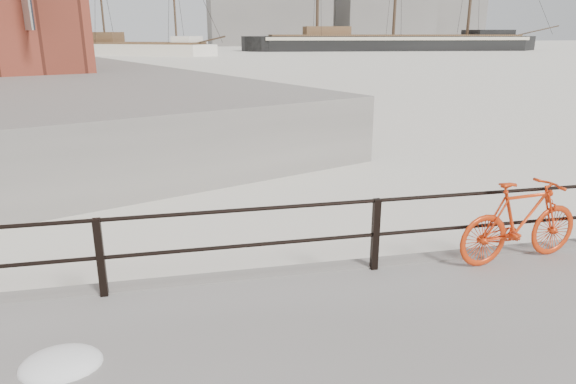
{
  "coord_description": "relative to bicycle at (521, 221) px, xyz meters",
  "views": [
    {
      "loc": [
        -5.99,
        -6.13,
        3.43
      ],
      "look_at": [
        -4.34,
        1.5,
        1.0
      ],
      "focal_mm": 32.0,
      "sensor_mm": 36.0,
      "label": 1
    }
  ],
  "objects": [
    {
      "name": "bicycle",
      "position": [
        0.0,
        0.0,
        0.0
      ],
      "size": [
        1.97,
        0.51,
        1.18
      ],
      "primitive_type": "imported",
      "rotation": [
        0.0,
        0.0,
        0.12
      ],
      "color": "red",
      "rests_on": "promenade"
    },
    {
      "name": "barque_black",
      "position": [
        37.97,
        92.72,
        -0.94
      ],
      "size": [
        68.62,
        28.51,
        37.29
      ],
      "primitive_type": null,
      "rotation": [
        0.0,
        0.0,
        -0.1
      ],
      "color": "black",
      "rests_on": "ground"
    },
    {
      "name": "schooner_mid",
      "position": [
        -9.49,
        80.88,
        -0.94
      ],
      "size": [
        30.29,
        24.02,
        20.26
      ],
      "primitive_type": null,
      "rotation": [
        0.0,
        0.0,
        -0.51
      ],
      "color": "silver",
      "rests_on": "ground"
    },
    {
      "name": "industrial_west",
      "position": [
        21.44,
        140.32,
        8.06
      ],
      "size": [
        32.0,
        18.0,
        18.0
      ],
      "primitive_type": "cube",
      "color": "gray",
      "rests_on": "ground"
    },
    {
      "name": "industrial_mid",
      "position": [
        56.44,
        145.32,
        11.06
      ],
      "size": [
        26.0,
        20.0,
        24.0
      ],
      "primitive_type": "cube",
      "color": "gray",
      "rests_on": "ground"
    },
    {
      "name": "industrial_east",
      "position": [
        79.44,
        150.32,
        6.06
      ],
      "size": [
        20.0,
        16.0,
        14.0
      ],
      "primitive_type": "cube",
      "color": "gray",
      "rests_on": "ground"
    }
  ]
}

